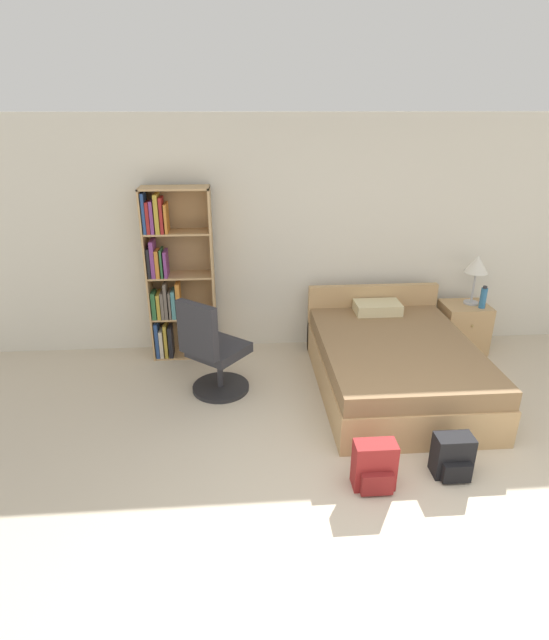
{
  "coord_description": "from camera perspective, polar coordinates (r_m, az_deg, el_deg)",
  "views": [
    {
      "loc": [
        -1.13,
        -2.24,
        2.65
      ],
      "look_at": [
        -0.82,
        1.98,
        0.83
      ],
      "focal_mm": 28.0,
      "sensor_mm": 36.0,
      "label": 1
    }
  ],
  "objects": [
    {
      "name": "bookshelf",
      "position": [
        5.55,
        -11.65,
        4.84
      ],
      "size": [
        0.71,
        0.31,
        1.9
      ],
      "color": "tan",
      "rests_on": "ground_plane"
    },
    {
      "name": "backpack_red",
      "position": [
        3.94,
        11.35,
        -16.12
      ],
      "size": [
        0.31,
        0.22,
        0.38
      ],
      "color": "maroon",
      "rests_on": "ground_plane"
    },
    {
      "name": "table_lamp",
      "position": [
        6.02,
        22.13,
        5.74
      ],
      "size": [
        0.26,
        0.26,
        0.56
      ],
      "color": "#B2B2B7",
      "rests_on": "nightstand"
    },
    {
      "name": "backpack_black",
      "position": [
        4.21,
        19.69,
        -14.52
      ],
      "size": [
        0.29,
        0.23,
        0.35
      ],
      "color": "black",
      "rests_on": "ground_plane"
    },
    {
      "name": "water_bottle",
      "position": [
        6.03,
        22.75,
        2.37
      ],
      "size": [
        0.07,
        0.07,
        0.26
      ],
      "color": "teal",
      "rests_on": "nightstand"
    },
    {
      "name": "wall_back",
      "position": [
        5.75,
        7.33,
        9.48
      ],
      "size": [
        9.0,
        0.06,
        2.6
      ],
      "color": "silver",
      "rests_on": "ground_plane"
    },
    {
      "name": "ground_plane",
      "position": [
        3.65,
        16.83,
        -24.61
      ],
      "size": [
        14.0,
        14.0,
        0.0
      ],
      "primitive_type": "plane",
      "color": "beige"
    },
    {
      "name": "nightstand",
      "position": [
        6.2,
        20.7,
        -0.78
      ],
      "size": [
        0.51,
        0.45,
        0.57
      ],
      "color": "tan",
      "rests_on": "ground_plane"
    },
    {
      "name": "bed",
      "position": [
        5.17,
        13.4,
        -4.77
      ],
      "size": [
        1.48,
        2.01,
        0.78
      ],
      "color": "tan",
      "rests_on": "ground_plane"
    },
    {
      "name": "office_chair",
      "position": [
        4.88,
        -7.06,
        -3.8
      ],
      "size": [
        0.71,
        0.72,
        1.02
      ],
      "color": "#232326",
      "rests_on": "ground_plane"
    }
  ]
}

